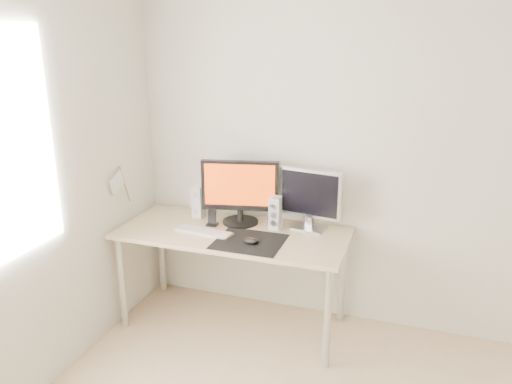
# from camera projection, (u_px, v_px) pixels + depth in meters

# --- Properties ---
(wall_back) EXTENTS (3.50, 0.00, 3.50)m
(wall_back) POSITION_uv_depth(u_px,v_px,m) (379.00, 157.00, 3.37)
(wall_back) COLOR silver
(wall_back) RESTS_ON ground
(mousepad) EXTENTS (0.45, 0.40, 0.00)m
(mousepad) POSITION_uv_depth(u_px,v_px,m) (249.00, 242.00, 3.30)
(mousepad) COLOR black
(mousepad) RESTS_ON desk
(mouse) EXTENTS (0.11, 0.06, 0.04)m
(mouse) POSITION_uv_depth(u_px,v_px,m) (251.00, 241.00, 3.26)
(mouse) COLOR black
(mouse) RESTS_ON mousepad
(desk) EXTENTS (1.60, 0.70, 0.73)m
(desk) POSITION_uv_depth(u_px,v_px,m) (233.00, 241.00, 3.50)
(desk) COLOR #D1B587
(desk) RESTS_ON ground
(main_monitor) EXTENTS (0.55, 0.31, 0.47)m
(main_monitor) POSITION_uv_depth(u_px,v_px,m) (240.00, 190.00, 3.55)
(main_monitor) COLOR black
(main_monitor) RESTS_ON desk
(second_monitor) EXTENTS (0.45, 0.19, 0.43)m
(second_monitor) POSITION_uv_depth(u_px,v_px,m) (310.00, 197.00, 3.44)
(second_monitor) COLOR #AEAEB1
(second_monitor) RESTS_ON desk
(speaker_left) EXTENTS (0.08, 0.09, 0.24)m
(speaker_left) POSITION_uv_depth(u_px,v_px,m) (198.00, 202.00, 3.72)
(speaker_left) COLOR white
(speaker_left) RESTS_ON desk
(speaker_right) EXTENTS (0.08, 0.09, 0.24)m
(speaker_right) POSITION_uv_depth(u_px,v_px,m) (275.00, 213.00, 3.49)
(speaker_right) COLOR silver
(speaker_right) RESTS_ON desk
(keyboard) EXTENTS (0.43, 0.17, 0.02)m
(keyboard) POSITION_uv_depth(u_px,v_px,m) (204.00, 232.00, 3.45)
(keyboard) COLOR silver
(keyboard) RESTS_ON desk
(phone_dock) EXTENTS (0.07, 0.06, 0.13)m
(phone_dock) POSITION_uv_depth(u_px,v_px,m) (212.00, 220.00, 3.57)
(phone_dock) COLOR black
(phone_dock) RESTS_ON desk
(pennant) EXTENTS (0.01, 0.23, 0.29)m
(pennant) POSITION_uv_depth(u_px,v_px,m) (120.00, 183.00, 3.49)
(pennant) COLOR #A57F54
(pennant) RESTS_ON wall_left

